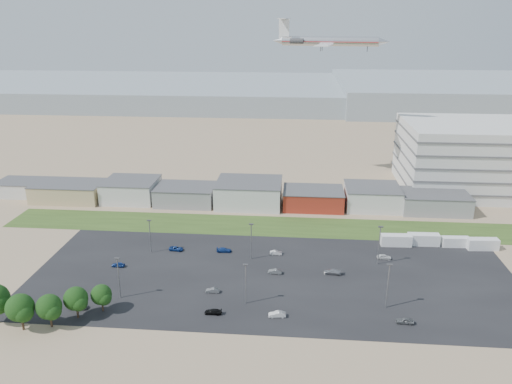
# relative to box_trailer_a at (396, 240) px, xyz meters

# --- Properties ---
(ground) EXTENTS (700.00, 700.00, 0.00)m
(ground) POSITION_rel_box_trailer_a_xyz_m (-38.75, -41.03, -1.60)
(ground) COLOR #987D61
(ground) RESTS_ON ground
(parking_lot) EXTENTS (120.00, 50.00, 0.01)m
(parking_lot) POSITION_rel_box_trailer_a_xyz_m (-33.75, -21.03, -1.59)
(parking_lot) COLOR black
(parking_lot) RESTS_ON ground
(grass_strip) EXTENTS (160.00, 16.00, 0.02)m
(grass_strip) POSITION_rel_box_trailer_a_xyz_m (-38.75, 10.97, -1.59)
(grass_strip) COLOR #314B1C
(grass_strip) RESTS_ON ground
(hills_backdrop) EXTENTS (700.00, 200.00, 9.00)m
(hills_backdrop) POSITION_rel_box_trailer_a_xyz_m (1.25, 273.97, 2.90)
(hills_backdrop) COLOR gray
(hills_backdrop) RESTS_ON ground
(building_row) EXTENTS (170.00, 20.00, 8.00)m
(building_row) POSITION_rel_box_trailer_a_xyz_m (-55.75, 29.97, 2.40)
(building_row) COLOR silver
(building_row) RESTS_ON ground
(box_trailer_a) EXTENTS (8.61, 2.97, 3.19)m
(box_trailer_a) POSITION_rel_box_trailer_a_xyz_m (0.00, 0.00, 0.00)
(box_trailer_a) COLOR silver
(box_trailer_a) RESTS_ON ground
(box_trailer_b) EXTENTS (8.81, 2.96, 3.28)m
(box_trailer_b) POSITION_rel_box_trailer_a_xyz_m (7.81, 1.12, 0.04)
(box_trailer_b) COLOR silver
(box_trailer_b) RESTS_ON ground
(box_trailer_c) EXTENTS (7.60, 2.73, 2.81)m
(box_trailer_c) POSITION_rel_box_trailer_a_xyz_m (16.59, 0.80, -0.19)
(box_trailer_c) COLOR silver
(box_trailer_c) RESTS_ON ground
(box_trailer_d) EXTENTS (8.54, 3.17, 3.15)m
(box_trailer_d) POSITION_rel_box_trailer_a_xyz_m (23.53, -0.48, -0.02)
(box_trailer_d) COLOR silver
(box_trailer_d) RESTS_ON ground
(tree_left) EXTENTS (6.09, 6.09, 9.13)m
(tree_left) POSITION_rel_box_trailer_a_xyz_m (-83.66, -48.12, 2.97)
(tree_left) COLOR black
(tree_left) RESTS_ON ground
(tree_mid) EXTENTS (5.58, 5.58, 8.36)m
(tree_mid) POSITION_rel_box_trailer_a_xyz_m (-78.36, -46.63, 2.58)
(tree_mid) COLOR black
(tree_mid) RESTS_ON ground
(tree_right) EXTENTS (5.43, 5.43, 8.15)m
(tree_right) POSITION_rel_box_trailer_a_xyz_m (-74.32, -42.88, 2.48)
(tree_right) COLOR black
(tree_right) RESTS_ON ground
(tree_near) EXTENTS (4.79, 4.79, 7.19)m
(tree_near) POSITION_rel_box_trailer_a_xyz_m (-69.96, -39.95, 2.00)
(tree_near) COLOR black
(tree_near) RESTS_ON ground
(lightpole_front_l) EXTENTS (1.18, 0.49, 10.06)m
(lightpole_front_l) POSITION_rel_box_trailer_a_xyz_m (-68.04, -34.12, 3.43)
(lightpole_front_l) COLOR slate
(lightpole_front_l) RESTS_ON ground
(lightpole_front_m) EXTENTS (1.15, 0.48, 9.76)m
(lightpole_front_m) POSITION_rel_box_trailer_a_xyz_m (-39.10, -34.07, 3.29)
(lightpole_front_m) COLOR slate
(lightpole_front_m) RESTS_ON ground
(lightpole_front_r) EXTENTS (1.26, 0.52, 10.67)m
(lightpole_front_r) POSITION_rel_box_trailer_a_xyz_m (-7.93, -33.11, 3.74)
(lightpole_front_r) COLOR slate
(lightpole_front_r) RESTS_ON ground
(lightpole_back_l) EXTENTS (1.12, 0.47, 9.51)m
(lightpole_back_l) POSITION_rel_box_trailer_a_xyz_m (-67.75, -10.30, 3.16)
(lightpole_back_l) COLOR slate
(lightpole_back_l) RESTS_ON ground
(lightpole_back_m) EXTENTS (1.19, 0.50, 10.11)m
(lightpole_back_m) POSITION_rel_box_trailer_a_xyz_m (-39.96, -11.91, 3.46)
(lightpole_back_m) COLOR slate
(lightpole_back_m) RESTS_ON ground
(lightpole_back_r) EXTENTS (1.26, 0.52, 10.68)m
(lightpole_back_r) POSITION_rel_box_trailer_a_xyz_m (-6.76, -12.10, 3.74)
(lightpole_back_r) COLOR slate
(lightpole_back_r) RESTS_ON ground
(airliner) EXTENTS (47.49, 36.70, 12.63)m
(airliner) POSITION_rel_box_trailer_a_xyz_m (-17.99, 59.01, 51.63)
(airliner) COLOR silver
(parked_car_2) EXTENTS (3.79, 1.77, 1.26)m
(parked_car_2) POSITION_rel_box_trailer_a_xyz_m (-4.93, -39.05, -0.97)
(parked_car_2) COLOR #595B5E
(parked_car_2) RESTS_ON ground
(parked_car_3) EXTENTS (3.76, 1.56, 1.09)m
(parked_car_3) POSITION_rel_box_trailer_a_xyz_m (-45.69, -38.98, -1.05)
(parked_car_3) COLOR black
(parked_car_3) RESTS_ON ground
(parked_car_4) EXTENTS (3.30, 1.18, 1.08)m
(parked_car_4) POSITION_rel_box_trailer_a_xyz_m (-47.31, -30.02, -1.06)
(parked_car_4) COLOR #595B5E
(parked_car_4) RESTS_ON ground
(parked_car_5) EXTENTS (3.50, 1.59, 1.17)m
(parked_car_5) POSITION_rel_box_trailer_a_xyz_m (-73.84, -19.38, -1.01)
(parked_car_5) COLOR navy
(parked_car_5) RESTS_ON ground
(parked_car_6) EXTENTS (4.15, 1.90, 1.18)m
(parked_car_6) POSITION_rel_box_trailer_a_xyz_m (-47.84, -8.41, -1.01)
(parked_car_6) COLOR navy
(parked_car_6) RESTS_ON ground
(parked_car_7) EXTENTS (3.65, 1.58, 1.17)m
(parked_car_7) POSITION_rel_box_trailer_a_xyz_m (-33.25, -19.56, -1.01)
(parked_car_7) COLOR #595B5E
(parked_car_7) RESTS_ON ground
(parked_car_8) EXTENTS (3.85, 1.72, 1.29)m
(parked_car_8) POSITION_rel_box_trailer_a_xyz_m (-4.63, -8.95, -0.95)
(parked_car_8) COLOR silver
(parked_car_8) RESTS_ON ground
(parked_car_9) EXTENTS (4.12, 2.19, 1.10)m
(parked_car_9) POSITION_rel_box_trailer_a_xyz_m (-61.17, -8.64, -1.05)
(parked_car_9) COLOR navy
(parked_car_9) RESTS_ON ground
(parked_car_10) EXTENTS (4.29, 1.92, 1.22)m
(parked_car_10) POSITION_rel_box_trailer_a_xyz_m (-75.65, -39.48, -0.99)
(parked_car_10) COLOR #595B5E
(parked_car_10) RESTS_ON ground
(parked_car_11) EXTENTS (3.31, 1.19, 1.08)m
(parked_car_11) POSITION_rel_box_trailer_a_xyz_m (-33.51, -8.72, -1.05)
(parked_car_11) COLOR silver
(parked_car_11) RESTS_ON ground
(parked_car_12) EXTENTS (4.69, 2.40, 1.30)m
(parked_car_12) POSITION_rel_box_trailer_a_xyz_m (-18.85, -18.56, -0.95)
(parked_car_12) COLOR #A5A5AA
(parked_car_12) RESTS_ON ground
(parked_car_13) EXTENTS (3.84, 1.68, 1.23)m
(parked_car_13) POSITION_rel_box_trailer_a_xyz_m (-31.80, -38.88, -0.98)
(parked_car_13) COLOR silver
(parked_car_13) RESTS_ON ground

